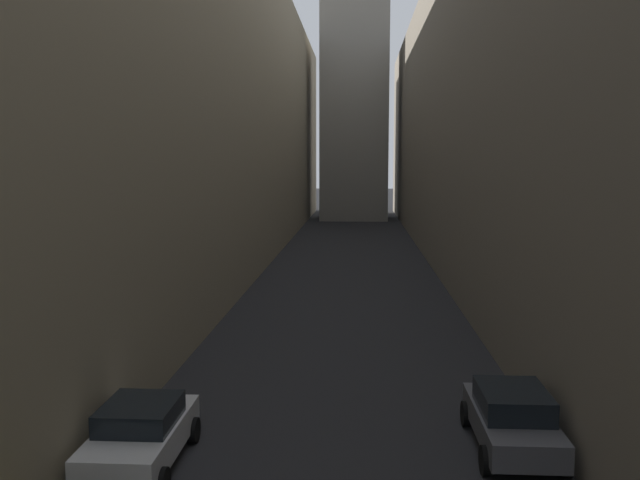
{
  "coord_description": "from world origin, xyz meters",
  "views": [
    {
      "loc": [
        0.61,
        9.2,
        7.07
      ],
      "look_at": [
        0.0,
        19.58,
        5.82
      ],
      "focal_mm": 37.05,
      "sensor_mm": 36.0,
      "label": 1
    }
  ],
  "objects": [
    {
      "name": "building_block_right",
      "position": [
        12.93,
        50.0,
        10.25
      ],
      "size": [
        14.87,
        108.0,
        20.5
      ],
      "primitive_type": "cube",
      "color": "#756B5B",
      "rests_on": "ground"
    },
    {
      "name": "ground_plane",
      "position": [
        0.0,
        48.0,
        0.0
      ],
      "size": [
        264.0,
        264.0,
        0.0
      ],
      "primitive_type": "plane",
      "color": "#232326"
    },
    {
      "name": "parked_car_left_far",
      "position": [
        -4.4,
        23.57,
        0.79
      ],
      "size": [
        2.0,
        4.0,
        1.53
      ],
      "rotation": [
        0.0,
        0.0,
        1.57
      ],
      "color": "silver",
      "rests_on": "ground"
    },
    {
      "name": "parked_car_right_far",
      "position": [
        4.4,
        24.98,
        0.81
      ],
      "size": [
        1.97,
        4.1,
        1.56
      ],
      "rotation": [
        0.0,
        0.0,
        1.57
      ],
      "color": "#4C4C51",
      "rests_on": "ground"
    },
    {
      "name": "building_block_left",
      "position": [
        -12.67,
        50.0,
        10.73
      ],
      "size": [
        14.33,
        108.0,
        21.47
      ],
      "primitive_type": "cube",
      "color": "gray",
      "rests_on": "ground"
    }
  ]
}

